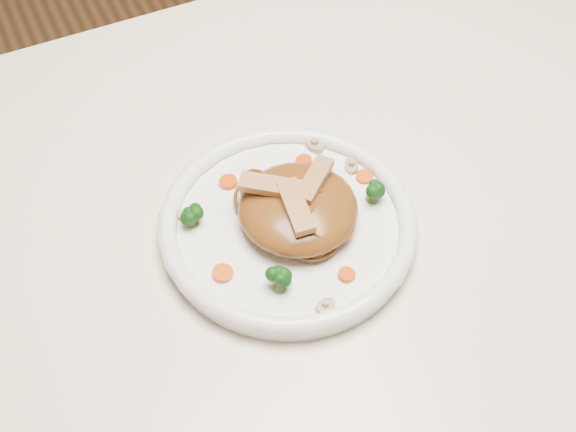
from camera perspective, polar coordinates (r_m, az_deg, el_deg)
name	(u,v)px	position (r m, az deg, el deg)	size (l,w,h in m)	color
table	(349,243)	(0.97, 4.41, -1.96)	(1.20, 0.80, 0.75)	beige
plate	(288,229)	(0.84, 0.00, -0.93)	(0.27, 0.27, 0.02)	white
noodle_mound	(298,208)	(0.83, 0.72, 0.56)	(0.13, 0.13, 0.04)	brown
chicken_a	(314,179)	(0.82, 1.91, 2.65)	(0.06, 0.02, 0.01)	tan
chicken_b	(270,186)	(0.81, -1.29, 2.20)	(0.06, 0.02, 0.01)	tan
chicken_c	(296,207)	(0.80, 0.57, 0.68)	(0.07, 0.02, 0.01)	tan
broccoli_0	(321,172)	(0.86, 2.40, 3.21)	(0.03, 0.03, 0.03)	#0E430E
broccoli_1	(191,215)	(0.83, -6.95, 0.07)	(0.02, 0.02, 0.03)	#0E430E
broccoli_2	(279,279)	(0.78, -0.64, -4.58)	(0.03, 0.03, 0.03)	#0E430E
broccoli_3	(373,189)	(0.85, 6.12, 1.93)	(0.03, 0.03, 0.03)	#0E430E
carrot_0	(304,161)	(0.89, 1.14, 3.96)	(0.02, 0.02, 0.01)	#C74F07
carrot_1	(223,273)	(0.80, -4.71, -4.12)	(0.02, 0.02, 0.01)	#C74F07
carrot_2	(364,177)	(0.88, 5.51, 2.82)	(0.02, 0.02, 0.01)	#C74F07
carrot_3	(228,182)	(0.87, -4.32, 2.45)	(0.02, 0.02, 0.01)	#C74F07
carrot_4	(347,275)	(0.80, 4.23, -4.22)	(0.02, 0.02, 0.01)	#C74F07
mushroom_0	(325,306)	(0.78, 2.70, -6.49)	(0.02, 0.02, 0.01)	tan
mushroom_1	(351,166)	(0.89, 4.59, 3.58)	(0.02, 0.02, 0.01)	tan
mushroom_2	(188,215)	(0.85, -7.19, 0.05)	(0.02, 0.02, 0.01)	tan
mushroom_3	(315,144)	(0.91, 1.93, 5.16)	(0.03, 0.03, 0.01)	tan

